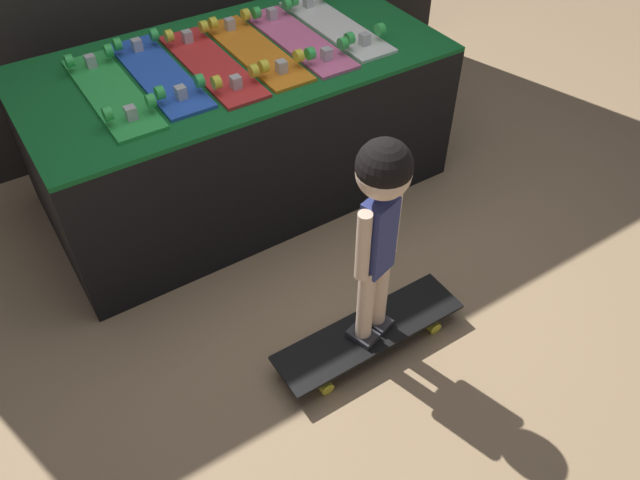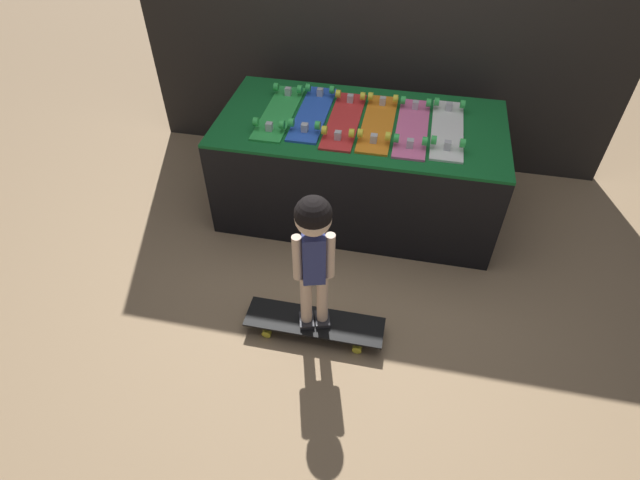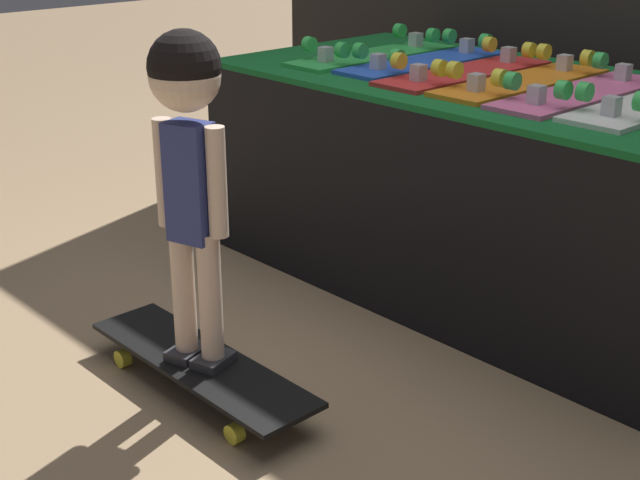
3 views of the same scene
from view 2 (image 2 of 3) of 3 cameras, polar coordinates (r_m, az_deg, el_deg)
ground_plane at (r=3.29m, az=2.62°, el=-2.35°), size 16.00×16.00×0.00m
display_rack at (r=3.49m, az=4.42°, el=8.34°), size 1.85×0.95×0.70m
skateboard_green_on_rack at (r=3.39m, az=-4.67°, el=14.46°), size 0.20×0.72×0.09m
skateboard_blue_on_rack at (r=3.37m, az=-0.83°, el=14.41°), size 0.20×0.72×0.09m
skateboard_red_on_rack at (r=3.29m, az=2.79°, el=13.64°), size 0.20×0.72×0.09m
skateboard_orange_on_rack at (r=3.28m, az=6.67°, el=13.26°), size 0.20×0.72×0.09m
skateboard_pink_on_rack at (r=3.26m, az=10.51°, el=12.66°), size 0.20×0.72×0.09m
skateboard_white_on_rack at (r=3.29m, az=14.38°, el=12.29°), size 0.20×0.72×0.09m
skateboard_on_floor at (r=2.86m, az=-0.63°, el=-9.45°), size 0.78×0.21×0.09m
child at (r=2.39m, az=-0.75°, el=-0.24°), size 0.21×0.18×0.88m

